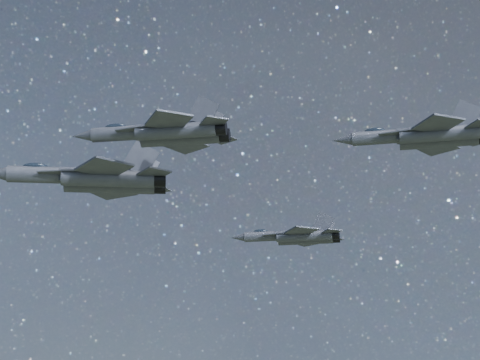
% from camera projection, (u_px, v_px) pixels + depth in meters
% --- Properties ---
extents(jet_lead, '(19.03, 12.47, 4.91)m').
position_uv_depth(jet_lead, '(94.00, 179.00, 81.71)').
color(jet_lead, '#373A45').
extents(jet_left, '(15.17, 10.47, 3.81)m').
position_uv_depth(jet_left, '(296.00, 236.00, 104.44)').
color(jet_left, '#373A45').
extents(jet_right, '(15.93, 10.98, 4.00)m').
position_uv_depth(jet_right, '(165.00, 133.00, 74.88)').
color(jet_right, '#373A45').
extents(jet_slot, '(16.10, 11.18, 4.05)m').
position_uv_depth(jet_slot, '(426.00, 136.00, 79.09)').
color(jet_slot, '#373A45').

